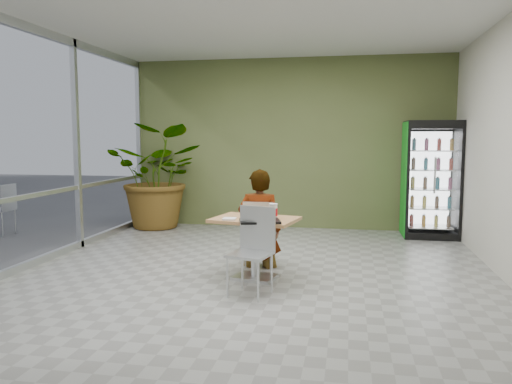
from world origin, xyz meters
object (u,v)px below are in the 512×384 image
at_px(chair_near, 254,243).
at_px(seated_woman, 259,229).
at_px(chair_far, 259,229).
at_px(cafeteria_tray, 260,221).
at_px(potted_plant, 159,176).
at_px(dining_table, 255,235).
at_px(soda_cup, 273,211).
at_px(beverage_fridge, 431,179).

height_order(chair_near, seated_woman, seated_woman).
distance_m(chair_far, cafeteria_tray, 0.89).
relative_size(cafeteria_tray, potted_plant, 0.23).
distance_m(cafeteria_tray, potted_plant, 4.25).
bearing_deg(potted_plant, seated_woman, -46.48).
distance_m(dining_table, chair_near, 0.55).
bearing_deg(chair_near, cafeteria_tray, 99.15).
relative_size(soda_cup, cafeteria_tray, 0.40).
bearing_deg(seated_woman, cafeteria_tray, 100.10).
distance_m(seated_woman, cafeteria_tray, 0.93).
xyz_separation_m(chair_far, cafeteria_tray, (0.16, -0.84, 0.24)).
height_order(soda_cup, potted_plant, potted_plant).
height_order(chair_near, soda_cup, chair_near).
bearing_deg(chair_near, beverage_fridge, 70.58).
xyz_separation_m(chair_far, potted_plant, (-2.39, 2.55, 0.47)).
relative_size(chair_far, beverage_fridge, 0.44).
relative_size(chair_far, seated_woman, 0.55).
bearing_deg(chair_far, beverage_fridge, -135.32).
height_order(seated_woman, potted_plant, potted_plant).
bearing_deg(beverage_fridge, seated_woman, -136.68).
xyz_separation_m(dining_table, seated_woman, (-0.05, 0.59, -0.03)).
distance_m(chair_far, soda_cup, 0.69).
distance_m(chair_near, beverage_fridge, 4.39).
xyz_separation_m(chair_near, seated_woman, (-0.14, 1.14, -0.06)).
bearing_deg(potted_plant, soda_cup, -49.38).
distance_m(soda_cup, cafeteria_tray, 0.32).
relative_size(dining_table, soda_cup, 6.09).
bearing_deg(cafeteria_tray, seated_woman, 100.48).
xyz_separation_m(chair_near, potted_plant, (-2.53, 3.65, 0.42)).
height_order(seated_woman, soda_cup, seated_woman).
relative_size(chair_far, potted_plant, 0.45).
height_order(dining_table, cafeteria_tray, cafeteria_tray).
relative_size(chair_near, seated_woman, 0.60).
bearing_deg(cafeteria_tray, potted_plant, 126.92).
height_order(chair_far, soda_cup, soda_cup).
bearing_deg(chair_near, seated_woman, 111.07).
distance_m(soda_cup, potted_plant, 4.09).
height_order(seated_woman, cafeteria_tray, seated_woman).
bearing_deg(chair_far, potted_plant, -47.34).
height_order(chair_near, beverage_fridge, beverage_fridge).
distance_m(chair_near, soda_cup, 0.63).
relative_size(chair_near, beverage_fridge, 0.48).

